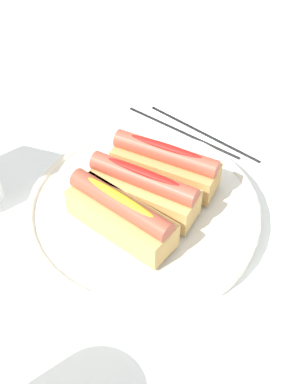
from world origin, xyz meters
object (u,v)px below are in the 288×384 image
Objects in this scene: hotdog_front at (165,164)px; chopstick_far at (202,132)px; serving_bowl at (144,209)px; chopstick_near at (182,131)px; hotdog_side at (121,214)px; hotdog_back at (144,188)px.

chopstick_far is at bearing -90.90° from hotdog_front.
serving_bowl is 1.47× the size of chopstick_near.
hotdog_side is (0.01, 0.05, 0.04)m from serving_bowl.
hotdog_front is 0.16m from chopstick_near.
serving_bowl is 0.21m from chopstick_far.
serving_bowl is at bearing 107.79° from chopstick_near.
hotdog_front is at bearing 112.93° from chopstick_near.
serving_bowl is 0.07m from hotdog_side.
hotdog_side is 0.26m from chopstick_near.
chopstick_far is at bearing -93.81° from hotdog_side.
serving_bowl is 2.04× the size of hotdog_side.
hotdog_front and hotdog_back have the same top height.
hotdog_side is at bearing 82.10° from serving_bowl.
hotdog_side is (0.01, 0.05, 0.00)m from hotdog_back.
hotdog_back is (0.01, 0.05, 0.00)m from hotdog_front.
serving_bowl is 1.47× the size of chopstick_far.
hotdog_back is at bearing 107.79° from chopstick_near.
chopstick_near and chopstick_far have the same top height.
chopstick_near is (0.02, -0.20, -0.01)m from serving_bowl.
hotdog_front is at bearing -97.90° from hotdog_back.
hotdog_front is 0.69× the size of chopstick_far.
hotdog_side is at bearing 104.83° from chopstick_near.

